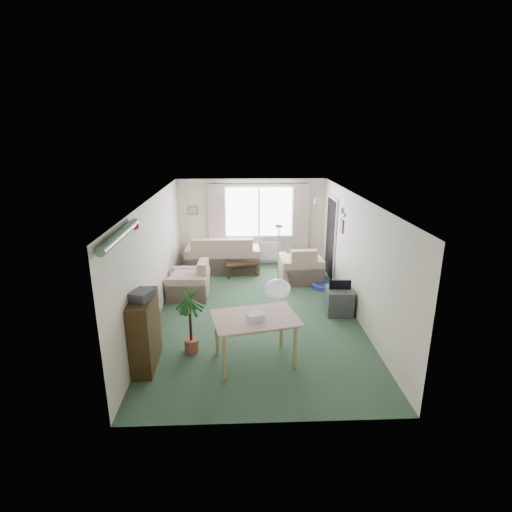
{
  "coord_description": "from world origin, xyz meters",
  "views": [
    {
      "loc": [
        -0.32,
        -7.52,
        3.6
      ],
      "look_at": [
        0.0,
        0.3,
        1.15
      ],
      "focal_mm": 28.0,
      "sensor_mm": 36.0,
      "label": 1
    }
  ],
  "objects_px": {
    "armchair_corner": "(301,263)",
    "armchair_left": "(188,279)",
    "sofa": "(223,253)",
    "coffee_table": "(241,269)",
    "tv_cube": "(339,301)",
    "pet_bed": "(323,286)",
    "bookshelf": "(145,332)",
    "houseplant": "(190,319)",
    "dining_table": "(255,340)"
  },
  "relations": [
    {
      "from": "armchair_left",
      "to": "coffee_table",
      "type": "height_order",
      "value": "armchair_left"
    },
    {
      "from": "coffee_table",
      "to": "tv_cube",
      "type": "distance_m",
      "value": 3.07
    },
    {
      "from": "armchair_corner",
      "to": "pet_bed",
      "type": "bearing_deg",
      "value": 129.04
    },
    {
      "from": "coffee_table",
      "to": "armchair_corner",
      "type": "bearing_deg",
      "value": -15.57
    },
    {
      "from": "armchair_left",
      "to": "pet_bed",
      "type": "relative_size",
      "value": 1.73
    },
    {
      "from": "coffee_table",
      "to": "armchair_left",
      "type": "bearing_deg",
      "value": -132.42
    },
    {
      "from": "bookshelf",
      "to": "tv_cube",
      "type": "xyz_separation_m",
      "value": [
        3.54,
        1.78,
        -0.32
      ]
    },
    {
      "from": "armchair_left",
      "to": "dining_table",
      "type": "distance_m",
      "value": 3.1
    },
    {
      "from": "sofa",
      "to": "armchair_corner",
      "type": "xyz_separation_m",
      "value": [
        1.97,
        -0.87,
        -0.03
      ]
    },
    {
      "from": "coffee_table",
      "to": "houseplant",
      "type": "distance_m",
      "value": 3.85
    },
    {
      "from": "houseplant",
      "to": "tv_cube",
      "type": "bearing_deg",
      "value": 26.07
    },
    {
      "from": "coffee_table",
      "to": "bookshelf",
      "type": "distance_m",
      "value": 4.4
    },
    {
      "from": "sofa",
      "to": "dining_table",
      "type": "distance_m",
      "value": 4.59
    },
    {
      "from": "sofa",
      "to": "bookshelf",
      "type": "distance_m",
      "value": 4.68
    },
    {
      "from": "armchair_corner",
      "to": "bookshelf",
      "type": "bearing_deg",
      "value": 48.35
    },
    {
      "from": "coffee_table",
      "to": "bookshelf",
      "type": "bearing_deg",
      "value": -110.49
    },
    {
      "from": "armchair_left",
      "to": "coffee_table",
      "type": "bearing_deg",
      "value": 139.92
    },
    {
      "from": "sofa",
      "to": "armchair_left",
      "type": "bearing_deg",
      "value": 67.81
    },
    {
      "from": "armchair_corner",
      "to": "coffee_table",
      "type": "height_order",
      "value": "armchair_corner"
    },
    {
      "from": "coffee_table",
      "to": "sofa",
      "type": "bearing_deg",
      "value": 136.59
    },
    {
      "from": "tv_cube",
      "to": "bookshelf",
      "type": "bearing_deg",
      "value": -149.69
    },
    {
      "from": "pet_bed",
      "to": "armchair_corner",
      "type": "bearing_deg",
      "value": 131.36
    },
    {
      "from": "coffee_table",
      "to": "dining_table",
      "type": "distance_m",
      "value": 4.08
    },
    {
      "from": "armchair_left",
      "to": "coffee_table",
      "type": "xyz_separation_m",
      "value": [
        1.19,
        1.31,
        -0.23
      ]
    },
    {
      "from": "coffee_table",
      "to": "bookshelf",
      "type": "height_order",
      "value": "bookshelf"
    },
    {
      "from": "armchair_corner",
      "to": "pet_bed",
      "type": "distance_m",
      "value": 0.81
    },
    {
      "from": "sofa",
      "to": "armchair_corner",
      "type": "relative_size",
      "value": 1.92
    },
    {
      "from": "armchair_corner",
      "to": "dining_table",
      "type": "relative_size",
      "value": 0.82
    },
    {
      "from": "armchair_corner",
      "to": "houseplant",
      "type": "bearing_deg",
      "value": 52.26
    },
    {
      "from": "tv_cube",
      "to": "dining_table",
      "type": "bearing_deg",
      "value": -132.23
    },
    {
      "from": "armchair_left",
      "to": "houseplant",
      "type": "xyz_separation_m",
      "value": [
        0.33,
        -2.42,
        0.18
      ]
    },
    {
      "from": "bookshelf",
      "to": "sofa",
      "type": "bearing_deg",
      "value": 75.97
    },
    {
      "from": "armchair_left",
      "to": "houseplant",
      "type": "height_order",
      "value": "houseplant"
    },
    {
      "from": "bookshelf",
      "to": "houseplant",
      "type": "height_order",
      "value": "houseplant"
    },
    {
      "from": "armchair_left",
      "to": "pet_bed",
      "type": "height_order",
      "value": "armchair_left"
    },
    {
      "from": "tv_cube",
      "to": "sofa",
      "type": "bearing_deg",
      "value": 135.47
    },
    {
      "from": "armchair_corner",
      "to": "dining_table",
      "type": "height_order",
      "value": "armchair_corner"
    },
    {
      "from": "houseplant",
      "to": "armchair_corner",
      "type": "bearing_deg",
      "value": 54.58
    },
    {
      "from": "tv_cube",
      "to": "pet_bed",
      "type": "distance_m",
      "value": 1.39
    },
    {
      "from": "armchair_left",
      "to": "houseplant",
      "type": "bearing_deg",
      "value": 10.01
    },
    {
      "from": "coffee_table",
      "to": "tv_cube",
      "type": "relative_size",
      "value": 1.44
    },
    {
      "from": "dining_table",
      "to": "pet_bed",
      "type": "bearing_deg",
      "value": 60.71
    },
    {
      "from": "sofa",
      "to": "pet_bed",
      "type": "xyz_separation_m",
      "value": [
        2.44,
        -1.41,
        -0.43
      ]
    },
    {
      "from": "houseplant",
      "to": "dining_table",
      "type": "xyz_separation_m",
      "value": [
        1.07,
        -0.35,
        -0.21
      ]
    },
    {
      "from": "houseplant",
      "to": "dining_table",
      "type": "bearing_deg",
      "value": -17.95
    },
    {
      "from": "armchair_corner",
      "to": "armchair_left",
      "type": "bearing_deg",
      "value": 16.06
    },
    {
      "from": "armchair_left",
      "to": "houseplant",
      "type": "relative_size",
      "value": 0.78
    },
    {
      "from": "armchair_corner",
      "to": "coffee_table",
      "type": "bearing_deg",
      "value": -17.89
    },
    {
      "from": "bookshelf",
      "to": "dining_table",
      "type": "distance_m",
      "value": 1.75
    },
    {
      "from": "houseplant",
      "to": "tv_cube",
      "type": "xyz_separation_m",
      "value": [
        2.87,
        1.41,
        -0.34
      ]
    }
  ]
}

